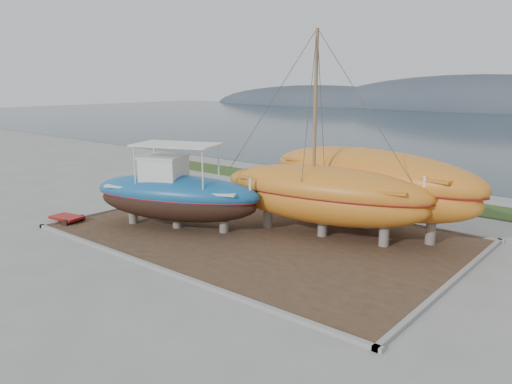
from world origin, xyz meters
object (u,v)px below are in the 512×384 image
Objects in this scene: white_dinghy at (183,199)px; red_trailer at (67,219)px; blue_caique at (176,186)px; orange_bare_hull at (368,190)px; orange_sailboat at (325,136)px.

red_trailer is (-2.99, -5.32, -0.56)m from white_dinghy.
orange_bare_hull is (7.27, 5.94, -0.17)m from blue_caique.
blue_caique is 7.61m from orange_sailboat.
orange_bare_hull is at bearing 17.92° from blue_caique.
white_dinghy is 6.13m from red_trailer.
orange_bare_hull is (9.48, 3.57, 1.25)m from white_dinghy.
orange_sailboat reaches higher than blue_caique.
orange_bare_hull reaches higher than red_trailer.
orange_bare_hull is at bearing 58.59° from orange_sailboat.
orange_sailboat is at bearing 18.74° from red_trailer.
red_trailer is (-12.48, -8.90, -1.80)m from orange_bare_hull.
orange_sailboat is (8.50, 1.05, 4.01)m from white_dinghy.
red_trailer is at bearing -137.18° from orange_bare_hull.
orange_bare_hull is (0.99, 2.52, -2.76)m from orange_sailboat.
blue_caique reaches higher than red_trailer.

